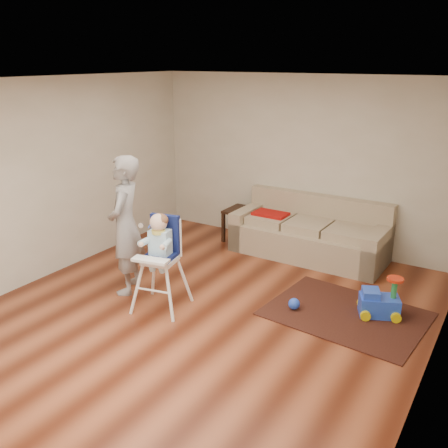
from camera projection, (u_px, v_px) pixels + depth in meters
The scene contains 9 objects.
ground at pixel (207, 311), 6.06m from camera, with size 5.50×5.50×0.00m, color #481C0D.
room_envelope at pixel (230, 151), 5.89m from camera, with size 5.04×5.52×2.72m.
sofa at pixel (309, 228), 7.60m from camera, with size 2.34×0.99×0.90m.
side_table at pixel (243, 225), 8.32m from camera, with size 0.54×0.54×0.54m, color black, non-canonical shape.
area_rug at pixel (346, 314), 5.97m from camera, with size 1.78×1.34×0.01m, color black.
ride_on_toy at pixel (380, 296), 5.86m from camera, with size 0.45×0.32×0.49m, color blue, non-canonical shape.
toy_ball at pixel (294, 304), 6.05m from camera, with size 0.14×0.14×0.14m, color blue.
high_chair at pixel (160, 263), 5.97m from camera, with size 0.66×0.66×1.22m.
adult at pixel (125, 226), 6.33m from camera, with size 0.65×0.43×1.79m, color gray.
Camera 1 is at (3.01, -4.50, 2.93)m, focal length 40.00 mm.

